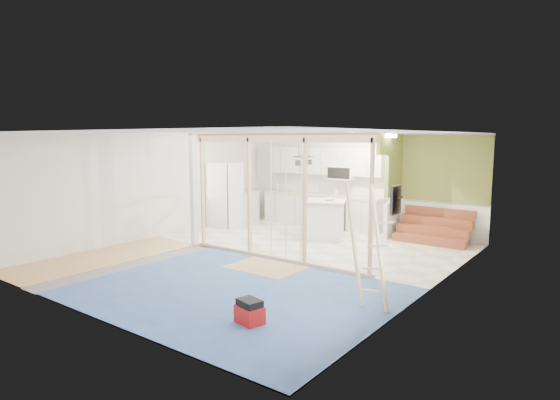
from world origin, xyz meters
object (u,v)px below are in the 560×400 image
Objects in this scene: fridge at (225,195)px; ladder at (370,246)px; toolbox at (250,312)px; island at (325,220)px.

ladder is at bearing -35.90° from fridge.
ladder is (6.11, -3.43, 0.03)m from fridge.
fridge is 4.27× the size of toolbox.
fridge is 7.01m from ladder.
fridge is 1.38× the size of island.
fridge is 7.18m from toolbox.
fridge is 3.15m from island.
island is (3.11, 0.28, -0.42)m from fridge.
island is at bearing 124.95° from toolbox.
fridge is at bearing 160.16° from island.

